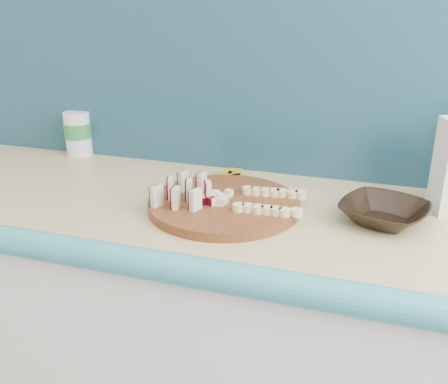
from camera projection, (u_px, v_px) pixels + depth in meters
kitchen_counter at (283, 374)px, 1.30m from camera, size 2.20×0.63×0.91m
backsplash at (317, 85)px, 1.30m from camera, size 2.20×0.02×0.50m
cutting_board at (224, 204)px, 1.17m from camera, size 0.38×0.38×0.02m
apple_wedges at (185, 191)px, 1.15m from camera, size 0.12×0.14×0.05m
apple_chunks at (215, 196)px, 1.17m from camera, size 0.06×0.05×0.02m
banana_slices at (270, 201)px, 1.14m from camera, size 0.16×0.14×0.02m
brown_bowl at (384, 213)px, 1.10m from camera, size 0.23×0.23×0.05m
canister at (78, 133)px, 1.55m from camera, size 0.08×0.08×0.14m
banana_peel at (229, 180)px, 1.34m from camera, size 0.23×0.19×0.01m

